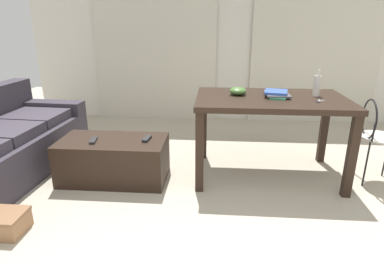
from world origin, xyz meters
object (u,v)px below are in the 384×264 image
at_px(craft_table, 270,108).
at_px(bowl, 238,91).
at_px(tv_remote_secondary, 93,140).
at_px(shoebox, 1,223).
at_px(tv_remote_primary, 147,139).
at_px(wire_chair, 375,131).
at_px(book_stack, 277,94).
at_px(bottle_near, 317,85).
at_px(scissors, 319,101).
at_px(coffee_table, 114,159).

distance_m(craft_table, bowl, 0.34).
xyz_separation_m(tv_remote_secondary, shoebox, (-0.40, -0.84, -0.33)).
height_order(tv_remote_secondary, shoebox, tv_remote_secondary).
xyz_separation_m(craft_table, tv_remote_primary, (-1.14, -0.19, -0.27)).
bearing_deg(tv_remote_secondary, wire_chair, -5.43).
bearing_deg(tv_remote_secondary, book_stack, 0.05).
relative_size(bottle_near, shoebox, 0.70).
height_order(book_stack, tv_remote_secondary, book_stack).
bearing_deg(wire_chair, bowl, 173.93).
height_order(bottle_near, scissors, bottle_near).
relative_size(tv_remote_secondary, shoebox, 0.46).
relative_size(scissors, tv_remote_secondary, 0.75).
xyz_separation_m(coffee_table, scissors, (1.85, 0.06, 0.59)).
height_order(tv_remote_primary, shoebox, tv_remote_primary).
bearing_deg(wire_chair, tv_remote_primary, -176.26).
distance_m(bowl, shoebox, 2.22).
distance_m(bowl, scissors, 0.73).
height_order(coffee_table, craft_table, craft_table).
relative_size(coffee_table, book_stack, 3.27).
bearing_deg(craft_table, wire_chair, -3.21).
bearing_deg(book_stack, tv_remote_primary, -169.23).
bearing_deg(wire_chair, shoebox, -160.61).
bearing_deg(coffee_table, bottle_near, 8.78).
height_order(craft_table, book_stack, book_stack).
relative_size(craft_table, tv_remote_secondary, 8.55).
relative_size(coffee_table, wire_chair, 1.25).
distance_m(craft_table, book_stack, 0.14).
relative_size(bowl, tv_remote_secondary, 1.01).
height_order(scissors, tv_remote_primary, scissors).
bearing_deg(tv_remote_primary, bowl, 24.32).
bearing_deg(shoebox, bowl, 34.39).
distance_m(wire_chair, tv_remote_primary, 2.09).
xyz_separation_m(coffee_table, tv_remote_secondary, (-0.16, -0.05, 0.21)).
bearing_deg(bottle_near, craft_table, -168.79).
bearing_deg(bowl, tv_remote_primary, -162.15).
xyz_separation_m(tv_remote_primary, tv_remote_secondary, (-0.48, -0.07, -0.00)).
bearing_deg(wire_chair, coffee_table, -176.32).
bearing_deg(coffee_table, scissors, 1.93).
height_order(wire_chair, bowl, bowl).
distance_m(coffee_table, scissors, 1.94).
height_order(bottle_near, tv_remote_secondary, bottle_near).
xyz_separation_m(book_stack, shoebox, (-2.08, -1.14, -0.73)).
distance_m(wire_chair, shoebox, 3.18).
xyz_separation_m(wire_chair, scissors, (-0.56, -0.09, 0.29)).
xyz_separation_m(craft_table, book_stack, (0.05, 0.04, 0.13)).
xyz_separation_m(scissors, tv_remote_secondary, (-2.01, -0.12, -0.38)).
bearing_deg(bottle_near, tv_remote_primary, -170.08).
bearing_deg(scissors, book_stack, 151.45).
height_order(coffee_table, bottle_near, bottle_near).
xyz_separation_m(scissors, shoebox, (-2.41, -0.95, -0.71)).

